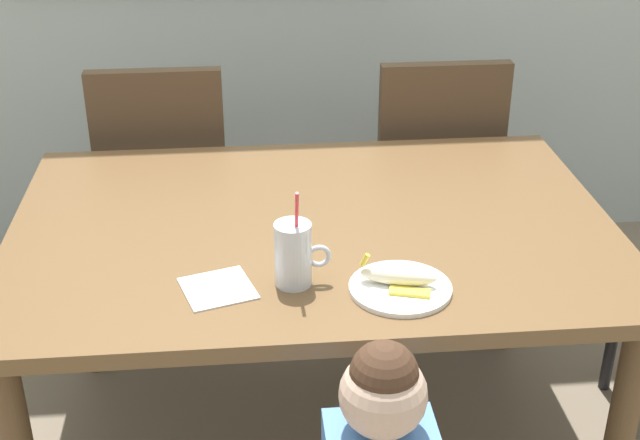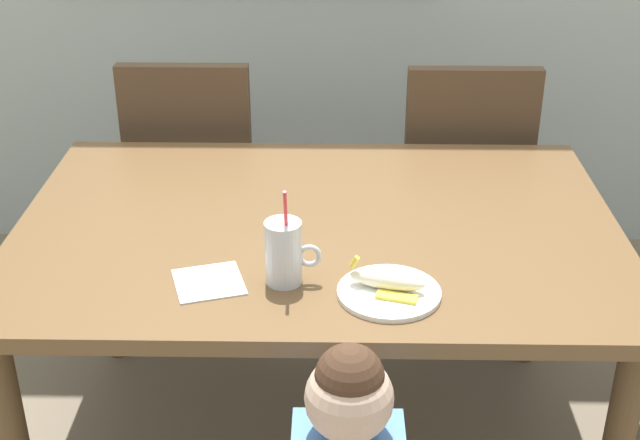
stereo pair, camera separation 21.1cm
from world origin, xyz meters
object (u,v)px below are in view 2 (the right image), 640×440
(milk_cup, at_px, (284,256))
(snack_plate, at_px, (389,293))
(dining_chair_left, at_px, (195,172))
(dining_chair_right, at_px, (462,176))
(paper_napkin, at_px, (209,282))
(dining_table, at_px, (317,251))
(peeled_banana, at_px, (388,281))

(milk_cup, height_order, snack_plate, milk_cup)
(dining_chair_left, distance_m, dining_chair_right, 0.91)
(paper_napkin, bearing_deg, dining_chair_left, 100.62)
(snack_plate, xyz_separation_m, paper_napkin, (-0.40, 0.04, -0.00))
(dining_table, relative_size, milk_cup, 6.23)
(dining_chair_right, bearing_deg, paper_napkin, 55.42)
(dining_chair_right, bearing_deg, snack_plate, 73.91)
(dining_chair_right, xyz_separation_m, milk_cup, (-0.55, -1.03, 0.27))
(snack_plate, bearing_deg, milk_cup, 167.20)
(milk_cup, bearing_deg, peeled_banana, -11.05)
(peeled_banana, bearing_deg, paper_napkin, 174.93)
(dining_chair_right, relative_size, snack_plate, 4.17)
(dining_chair_left, bearing_deg, snack_plate, 118.71)
(peeled_banana, xyz_separation_m, paper_napkin, (-0.40, 0.04, -0.03))
(dining_table, xyz_separation_m, milk_cup, (-0.07, -0.29, 0.15))
(dining_table, height_order, milk_cup, milk_cup)
(dining_chair_left, bearing_deg, dining_table, 120.19)
(dining_chair_right, distance_m, paper_napkin, 1.28)
(dining_table, height_order, snack_plate, snack_plate)
(dining_table, height_order, peeled_banana, peeled_banana)
(dining_table, distance_m, snack_plate, 0.40)
(milk_cup, relative_size, snack_plate, 1.07)
(peeled_banana, bearing_deg, snack_plate, -73.40)
(dining_chair_right, distance_m, snack_plate, 1.15)
(dining_table, distance_m, milk_cup, 0.34)
(milk_cup, xyz_separation_m, peeled_banana, (0.23, -0.05, -0.04))
(dining_chair_left, relative_size, milk_cup, 3.88)
(dining_chair_right, relative_size, peeled_banana, 5.47)
(peeled_banana, bearing_deg, dining_chair_right, 73.68)
(dining_chair_right, xyz_separation_m, paper_napkin, (-0.72, -1.04, 0.20))
(milk_cup, bearing_deg, paper_napkin, -176.85)
(dining_table, relative_size, dining_chair_left, 1.60)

